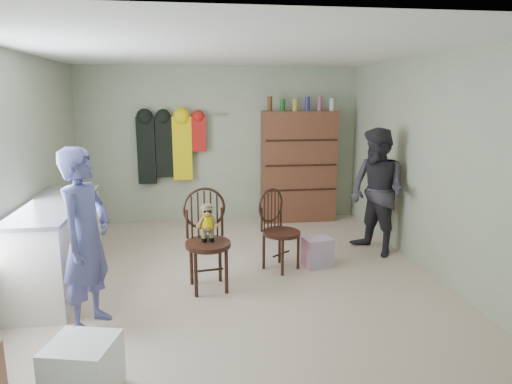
{
  "coord_description": "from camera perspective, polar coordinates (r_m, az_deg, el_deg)",
  "views": [
    {
      "loc": [
        -0.47,
        -4.91,
        2.06
      ],
      "look_at": [
        0.25,
        0.2,
        0.95
      ],
      "focal_mm": 32.0,
      "sensor_mm": 36.0,
      "label": 1
    }
  ],
  "objects": [
    {
      "name": "room_walls",
      "position": [
        5.49,
        -3.1,
        7.08
      ],
      "size": [
        5.0,
        5.0,
        5.0
      ],
      "color": "#A6B093",
      "rests_on": "ground"
    },
    {
      "name": "plastic_tub",
      "position": [
        3.57,
        -20.8,
        -20.02
      ],
      "size": [
        0.52,
        0.51,
        0.41
      ],
      "primitive_type": "cube",
      "rotation": [
        0.0,
        0.0,
        -0.24
      ],
      "color": "white",
      "rests_on": "ground"
    },
    {
      "name": "striped_bag",
      "position": [
        5.65,
        7.69,
        -7.45
      ],
      "size": [
        0.38,
        0.32,
        0.35
      ],
      "primitive_type": "cube",
      "rotation": [
        0.0,
        0.0,
        0.2
      ],
      "color": "pink",
      "rests_on": "ground"
    },
    {
      "name": "chair_far",
      "position": [
        5.44,
        2.75,
        -4.32
      ],
      "size": [
        0.6,
        0.6,
        0.97
      ],
      "rotation": [
        0.0,
        0.0,
        0.66
      ],
      "color": "black",
      "rests_on": "ground"
    },
    {
      "name": "coat_rack",
      "position": [
        7.35,
        -10.82,
        5.59
      ],
      "size": [
        1.42,
        0.12,
        1.09
      ],
      "color": "#99999E",
      "rests_on": "ground"
    },
    {
      "name": "counter",
      "position": [
        5.37,
        -23.75,
        -6.13
      ],
      "size": [
        0.64,
        1.86,
        0.94
      ],
      "color": "silver",
      "rests_on": "ground"
    },
    {
      "name": "ground_plane",
      "position": [
        5.35,
        -2.39,
        -10.54
      ],
      "size": [
        5.0,
        5.0,
        0.0
      ],
      "primitive_type": "plane",
      "color": "beige",
      "rests_on": "ground"
    },
    {
      "name": "person_left",
      "position": [
        4.27,
        -20.48,
        -5.61
      ],
      "size": [
        0.56,
        0.69,
        1.63
      ],
      "primitive_type": "imported",
      "rotation": [
        0.0,
        0.0,
        1.24
      ],
      "color": "#4C4F8C",
      "rests_on": "ground"
    },
    {
      "name": "chair_front",
      "position": [
        4.9,
        -6.15,
        -5.08
      ],
      "size": [
        0.54,
        0.54,
        1.08
      ],
      "rotation": [
        0.0,
        0.0,
        0.14
      ],
      "color": "black",
      "rests_on": "ground"
    },
    {
      "name": "dresser",
      "position": [
        7.5,
        5.34,
        3.26
      ],
      "size": [
        1.2,
        0.39,
        2.04
      ],
      "color": "brown",
      "rests_on": "ground"
    },
    {
      "name": "person_right",
      "position": [
        6.09,
        14.9,
        -0.0
      ],
      "size": [
        0.89,
        0.98,
        1.65
      ],
      "primitive_type": "imported",
      "rotation": [
        0.0,
        0.0,
        -1.17
      ],
      "color": "#2D2B33",
      "rests_on": "ground"
    }
  ]
}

